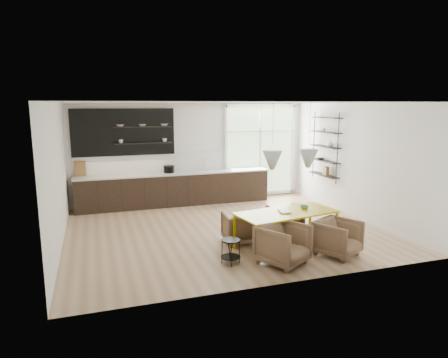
# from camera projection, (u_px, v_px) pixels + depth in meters

# --- Properties ---
(room) EXTENTS (7.02, 6.01, 2.91)m
(room) POSITION_uv_depth(u_px,v_px,m) (232.00, 160.00, 10.19)
(room) COLOR tan
(room) RESTS_ON ground
(kitchen_run) EXTENTS (5.54, 0.69, 2.75)m
(kitchen_run) POSITION_uv_depth(u_px,v_px,m) (172.00, 184.00, 11.45)
(kitchen_run) COLOR black
(kitchen_run) RESTS_ON ground
(right_shelving) EXTENTS (0.26, 1.22, 1.90)m
(right_shelving) POSITION_uv_depth(u_px,v_px,m) (326.00, 148.00, 11.09)
(right_shelving) COLOR black
(right_shelving) RESTS_ON ground
(dining_table) EXTENTS (2.15, 1.24, 0.74)m
(dining_table) POSITION_uv_depth(u_px,v_px,m) (286.00, 214.00, 8.00)
(dining_table) COLOR #C1B008
(dining_table) RESTS_ON ground
(armchair_back_left) EXTENTS (0.73, 0.75, 0.64)m
(armchair_back_left) POSITION_uv_depth(u_px,v_px,m) (240.00, 228.00, 8.35)
(armchair_back_left) COLOR brown
(armchair_back_left) RESTS_ON ground
(armchair_back_right) EXTENTS (0.73, 0.75, 0.63)m
(armchair_back_right) POSITION_uv_depth(u_px,v_px,m) (285.00, 220.00, 8.92)
(armchair_back_right) COLOR brown
(armchair_back_right) RESTS_ON ground
(armchair_front_left) EXTENTS (1.09, 1.10, 0.74)m
(armchair_front_left) POSITION_uv_depth(u_px,v_px,m) (283.00, 244.00, 7.21)
(armchair_front_left) COLOR brown
(armchair_front_left) RESTS_ON ground
(armchair_front_right) EXTENTS (1.01, 1.01, 0.69)m
(armchair_front_right) POSITION_uv_depth(u_px,v_px,m) (338.00, 238.00, 7.63)
(armchair_front_right) COLOR brown
(armchair_front_right) RESTS_ON ground
(wire_stool) EXTENTS (0.36, 0.36, 0.46)m
(wire_stool) POSITION_uv_depth(u_px,v_px,m) (231.00, 248.00, 7.23)
(wire_stool) COLOR black
(wire_stool) RESTS_ON ground
(table_book) EXTENTS (0.26, 0.32, 0.03)m
(table_book) POSITION_uv_depth(u_px,v_px,m) (279.00, 211.00, 7.97)
(table_book) COLOR white
(table_book) RESTS_ON dining_table
(table_bowl) EXTENTS (0.20, 0.20, 0.06)m
(table_bowl) POSITION_uv_depth(u_px,v_px,m) (304.00, 207.00, 8.26)
(table_bowl) COLOR #588C61
(table_bowl) RESTS_ON dining_table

